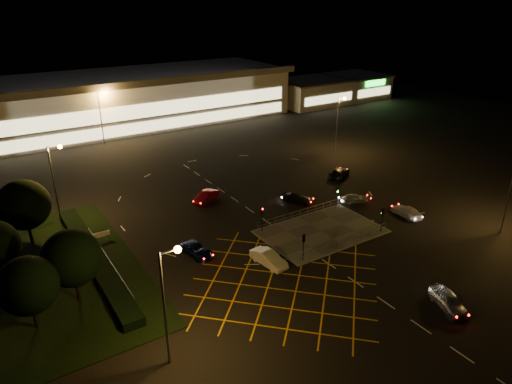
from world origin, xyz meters
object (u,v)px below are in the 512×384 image
signal_sw (304,242)px  signal_se (383,215)px  signal_ne (337,192)px  car_near_silver (449,301)px  car_circ_red (206,197)px  car_left_blue (197,250)px  car_right_silver (355,198)px  signal_nw (262,214)px  car_approach_white (407,211)px  car_queue_white (269,258)px  car_far_dkgrey (297,198)px  car_east_grey (339,173)px

signal_sw → signal_se: same height
signal_ne → car_near_silver: signal_ne is taller
car_circ_red → car_left_blue: bearing=-58.8°
signal_sw → car_right_silver: size_ratio=0.84×
signal_nw → car_approach_white: size_ratio=0.69×
car_queue_white → car_circ_red: 18.26m
car_queue_white → car_left_blue: (-5.54, 5.91, -0.14)m
car_far_dkgrey → car_east_grey: car_east_grey is taller
signal_nw → signal_ne: (12.00, 0.00, 0.00)m
signal_se → signal_ne: 7.99m
signal_nw → car_far_dkgrey: (8.83, 4.41, -1.75)m
car_east_grey → car_approach_white: (-2.19, -15.28, -0.01)m
car_right_silver → car_circ_red: 20.67m
car_right_silver → signal_sw: bearing=140.3°
car_far_dkgrey → car_approach_white: size_ratio=0.92×
signal_nw → car_far_dkgrey: signal_nw is taller
car_circ_red → car_east_grey: car_circ_red is taller
car_approach_white → car_circ_red: bearing=-37.0°
signal_nw → car_left_blue: size_ratio=0.71×
car_near_silver → car_east_grey: size_ratio=0.93×
car_queue_white → car_east_grey: (23.86, 15.18, -0.08)m
signal_sw → car_circ_red: bearing=-85.1°
signal_se → signal_nw: bearing=-33.6°
signal_ne → car_east_grey: (8.36, 8.62, -1.69)m
car_queue_white → car_east_grey: 28.28m
signal_se → car_approach_white: signal_se is taller
signal_sw → car_right_silver: 17.56m
signal_se → car_circ_red: (-13.67, 19.59, -1.64)m
signal_nw → car_near_silver: bearing=-73.9°
signal_sw → signal_se: size_ratio=1.00×
car_right_silver → car_east_grey: car_east_grey is taller
signal_se → car_left_blue: 22.35m
car_queue_white → car_left_blue: 8.10m
car_queue_white → car_far_dkgrey: 16.50m
car_near_silver → signal_se: bearing=88.0°
signal_se → signal_ne: bearing=-90.0°
car_queue_white → car_approach_white: car_queue_white is taller
signal_sw → car_left_blue: signal_sw is taller
car_near_silver → car_approach_white: size_ratio=0.99×
signal_ne → car_left_blue: bearing=-178.2°
car_left_blue → signal_ne: bearing=-7.6°
car_right_silver → car_left_blue: bearing=114.5°
signal_sw → car_near_silver: bearing=114.5°
car_near_silver → car_circ_red: bearing=124.4°
car_left_blue → car_right_silver: car_right_silver is taller
car_near_silver → car_right_silver: size_ratio=1.20×
car_near_silver → car_circ_red: size_ratio=1.02×
signal_nw → car_left_blue: (-9.04, -0.65, -1.75)m
car_left_blue → car_right_silver: (24.54, 0.74, 0.03)m
car_queue_white → car_right_silver: 20.13m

